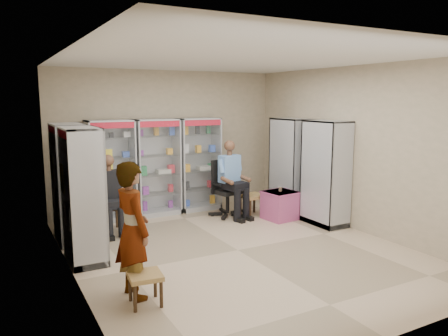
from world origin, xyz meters
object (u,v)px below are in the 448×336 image
cabinet_left_near (83,195)px  standing_man (133,230)px  cabinet_back_right (199,164)px  woven_stool_b (145,289)px  cabinet_back_mid (157,167)px  cabinet_back_left (111,171)px  cabinet_right_near (325,173)px  seated_shopkeeper (229,181)px  wooden_chair (109,206)px  office_chair (228,188)px  cabinet_right_far (290,166)px  pink_trunk (280,205)px  woven_stool_a (252,205)px  cabinet_left_far (70,183)px

cabinet_left_near → standing_man: 1.55m
cabinet_back_right → woven_stool_b: (-2.50, -3.82, -0.81)m
cabinet_back_right → cabinet_back_mid: bearing=180.0°
cabinet_back_left → cabinet_back_right: size_ratio=1.00×
cabinet_right_near → seated_shopkeeper: (-1.36, 1.36, -0.26)m
cabinet_right_near → wooden_chair: size_ratio=2.13×
cabinet_back_mid → cabinet_left_near: 2.77m
office_chair → standing_man: standing_man is taller
cabinet_back_left → cabinet_back_right: same height
cabinet_right_far → office_chair: (-1.36, 0.31, -0.42)m
cabinet_right_far → wooden_chair: 3.84m
cabinet_back_mid → seated_shopkeeper: bearing=-35.6°
cabinet_right_far → cabinet_right_near: bearing=-180.0°
office_chair → wooden_chair: bearing=166.9°
cabinet_left_near → seated_shopkeeper: 3.32m
wooden_chair → pink_trunk: bearing=-14.1°
cabinet_back_right → woven_stool_a: 1.49m
cabinet_left_far → woven_stool_b: (0.33, -2.89, -0.81)m
cabinet_right_near → standing_man: cabinet_right_near is taller
office_chair → woven_stool_b: office_chair is taller
cabinet_back_right → pink_trunk: cabinet_back_right is taller
woven_stool_a → standing_man: size_ratio=0.26×
cabinet_left_far → cabinet_back_right: bearing=108.2°
cabinet_left_far → pink_trunk: cabinet_left_far is taller
cabinet_back_mid → woven_stool_a: 2.13m
wooden_chair → office_chair: 2.42m
cabinet_back_right → cabinet_right_near: (1.63, -2.23, 0.00)m
cabinet_left_near → office_chair: cabinet_left_near is taller
cabinet_back_left → office_chair: size_ratio=1.72×
woven_stool_a → cabinet_back_mid: bearing=148.8°
cabinet_right_far → seated_shopkeeper: cabinet_right_far is taller
cabinet_left_near → standing_man: bearing=10.5°
office_chair → woven_stool_a: (0.48, -0.20, -0.36)m
cabinet_right_far → woven_stool_a: bearing=83.3°
cabinet_back_mid → cabinet_right_far: bearing=-23.7°
wooden_chair → woven_stool_a: wooden_chair is taller
office_chair → cabinet_right_near: bearing=-56.9°
cabinet_back_mid → wooden_chair: 1.50m
cabinet_right_near → office_chair: 2.00m
cabinet_left_far → woven_stool_a: (3.58, -0.10, -0.78)m
pink_trunk → standing_man: size_ratio=0.35×
cabinet_left_near → office_chair: size_ratio=1.72×
cabinet_right_far → cabinet_left_near: same height
cabinet_left_near → woven_stool_a: (3.58, 1.00, -0.78)m
cabinet_left_far → cabinet_right_far: bearing=87.4°
cabinet_back_left → cabinet_right_near: 4.18m
cabinet_back_left → cabinet_back_right: 1.90m
cabinet_back_mid → woven_stool_b: cabinet_back_mid is taller
pink_trunk → cabinet_back_right: bearing=125.1°
cabinet_back_right → standing_man: (-2.55, -3.54, -0.16)m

